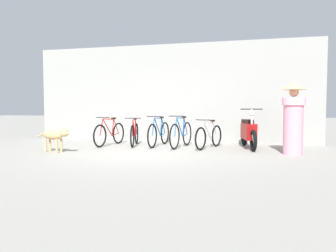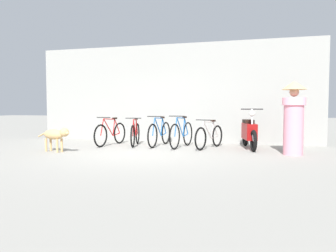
% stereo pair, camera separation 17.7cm
% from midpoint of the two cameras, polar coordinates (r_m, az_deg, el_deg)
% --- Properties ---
extents(ground_plane, '(60.00, 60.00, 0.00)m').
position_cam_midpoint_polar(ground_plane, '(8.13, -4.39, -4.88)').
color(ground_plane, gray).
extents(shop_wall_back, '(9.53, 0.20, 3.22)m').
position_cam_midpoint_polar(shop_wall_back, '(10.94, 1.08, 5.71)').
color(shop_wall_back, gray).
rests_on(shop_wall_back, ground).
extents(bicycle_0, '(0.46, 1.70, 0.87)m').
position_cam_midpoint_polar(bicycle_0, '(10.02, -9.46, -1.31)').
color(bicycle_0, black).
rests_on(bicycle_0, ground).
extents(bicycle_1, '(0.50, 1.57, 0.85)m').
position_cam_midpoint_polar(bicycle_1, '(9.86, -5.21, -1.39)').
color(bicycle_1, black).
rests_on(bicycle_1, ground).
extents(bicycle_2, '(0.46, 1.75, 0.90)m').
position_cam_midpoint_polar(bicycle_2, '(9.71, -0.95, -1.32)').
color(bicycle_2, black).
rests_on(bicycle_2, ground).
extents(bicycle_3, '(0.46, 1.70, 0.92)m').
position_cam_midpoint_polar(bicycle_3, '(9.36, 2.93, -1.44)').
color(bicycle_3, black).
rests_on(bicycle_3, ground).
extents(bicycle_4, '(0.62, 1.58, 0.82)m').
position_cam_midpoint_polar(bicycle_4, '(9.22, 7.77, -1.81)').
color(bicycle_4, black).
rests_on(bicycle_4, ground).
extents(motorcycle, '(0.60, 1.82, 1.12)m').
position_cam_midpoint_polar(motorcycle, '(9.37, 14.47, -1.10)').
color(motorcycle, black).
rests_on(motorcycle, ground).
extents(stray_dog, '(1.16, 0.48, 0.63)m').
position_cam_midpoint_polar(stray_dog, '(8.88, -18.46, -1.47)').
color(stray_dog, tan).
rests_on(stray_dog, ground).
extents(person_in_robes, '(0.75, 0.75, 1.78)m').
position_cam_midpoint_polar(person_in_robes, '(8.48, 21.61, 1.67)').
color(person_in_robes, pink).
rests_on(person_in_robes, ground).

